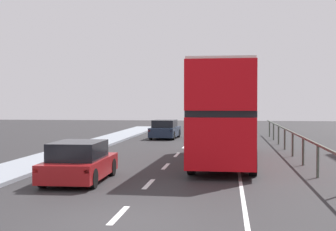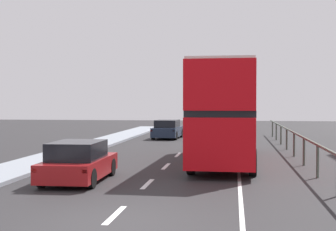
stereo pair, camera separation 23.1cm
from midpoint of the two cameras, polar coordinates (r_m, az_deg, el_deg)
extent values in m
cube|color=#282729|center=(11.71, -6.26, -12.19)|extent=(73.81, 120.00, 0.10)
cube|color=silver|center=(12.29, -5.55, -11.27)|extent=(0.16, 1.99, 0.01)
cube|color=silver|center=(16.66, -1.97, -7.84)|extent=(0.16, 1.99, 0.01)
cube|color=silver|center=(21.10, 0.08, -5.84)|extent=(0.16, 1.99, 0.01)
cube|color=silver|center=(25.58, 1.41, -4.52)|extent=(0.16, 1.99, 0.01)
cube|color=silver|center=(30.08, 2.34, -3.60)|extent=(0.16, 1.99, 0.01)
cube|color=silver|center=(34.59, 3.02, -2.92)|extent=(0.16, 1.99, 0.01)
cube|color=silver|center=(39.10, 3.55, -2.40)|extent=(0.16, 1.99, 0.01)
cube|color=silver|center=(20.23, 8.42, -6.18)|extent=(0.12, 46.00, 0.01)
cube|color=#4B5448|center=(20.34, 16.31, -2.83)|extent=(0.08, 42.00, 0.08)
cylinder|color=#4B5448|center=(18.68, 17.12, -5.06)|extent=(0.10, 0.10, 1.19)
cylinder|color=#4B5448|center=(22.12, 15.61, -4.01)|extent=(0.10, 0.10, 1.19)
cylinder|color=#4B5448|center=(25.57, 14.51, -3.25)|extent=(0.10, 0.10, 1.19)
cylinder|color=#4B5448|center=(29.04, 13.67, -2.67)|extent=(0.10, 0.10, 1.19)
cylinder|color=#4B5448|center=(32.51, 13.02, -2.21)|extent=(0.10, 0.10, 1.19)
cylinder|color=#4B5448|center=(35.99, 12.49, -1.84)|extent=(0.10, 0.10, 1.19)
cylinder|color=#4B5448|center=(39.47, 12.05, -1.53)|extent=(0.10, 0.10, 1.19)
cube|color=red|center=(22.57, 7.06, -2.13)|extent=(2.85, 11.28, 1.84)
cube|color=black|center=(22.53, 7.07, 0.51)|extent=(2.86, 10.83, 0.24)
cube|color=red|center=(22.53, 7.08, 3.07)|extent=(2.85, 11.28, 1.78)
cube|color=silver|center=(22.57, 7.08, 5.45)|extent=(2.79, 11.05, 0.10)
cube|color=black|center=(28.13, 7.53, -1.20)|extent=(2.23, 0.11, 1.29)
cube|color=yellow|center=(28.12, 7.55, 3.69)|extent=(1.49, 0.09, 0.28)
cylinder|color=black|center=(26.88, 4.99, -3.17)|extent=(0.31, 1.01, 1.00)
cylinder|color=black|center=(26.80, 9.87, -3.20)|extent=(0.31, 1.01, 1.00)
cylinder|color=black|center=(18.75, 3.04, -5.25)|extent=(0.31, 1.01, 1.00)
cylinder|color=black|center=(18.64, 10.05, -5.31)|extent=(0.31, 1.01, 1.00)
cube|color=maroon|center=(17.42, -9.79, -5.85)|extent=(1.85, 4.19, 0.61)
cube|color=black|center=(17.15, -9.99, -3.95)|extent=(1.61, 2.31, 0.59)
cube|color=red|center=(15.73, -14.69, -6.13)|extent=(0.16, 0.06, 0.12)
cube|color=red|center=(15.23, -9.10, -6.35)|extent=(0.16, 0.06, 0.12)
cylinder|color=black|center=(18.98, -10.96, -5.74)|extent=(0.21, 0.64, 0.64)
cylinder|color=black|center=(18.56, -6.16, -5.89)|extent=(0.21, 0.64, 0.64)
cylinder|color=black|center=(16.40, -13.89, -6.92)|extent=(0.21, 0.64, 0.64)
cylinder|color=black|center=(15.91, -8.37, -7.15)|extent=(0.21, 0.64, 0.64)
cube|color=#1B2639|center=(36.71, 0.15, -1.85)|extent=(1.97, 4.11, 0.67)
cube|color=black|center=(36.48, 0.10, -0.92)|extent=(1.67, 2.29, 0.54)
cube|color=red|center=(34.90, -1.70, -1.76)|extent=(0.16, 0.07, 0.12)
cube|color=red|center=(34.61, 0.86, -1.78)|extent=(0.16, 0.07, 0.12)
cylinder|color=black|center=(38.16, -0.70, -2.01)|extent=(0.23, 0.65, 0.64)
cylinder|color=black|center=(37.89, 1.71, -2.04)|extent=(0.23, 0.65, 0.64)
cylinder|color=black|center=(35.59, -1.50, -2.28)|extent=(0.23, 0.65, 0.64)
cylinder|color=black|center=(35.29, 1.07, -2.31)|extent=(0.23, 0.65, 0.64)
camera|label=1|loc=(0.12, -89.67, 0.01)|focal=53.15mm
camera|label=2|loc=(0.12, 90.33, -0.01)|focal=53.15mm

